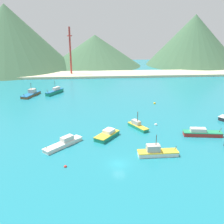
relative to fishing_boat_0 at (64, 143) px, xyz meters
name	(u,v)px	position (x,y,z in m)	size (l,w,h in m)	color
ground	(109,117)	(12.25, 20.33, -0.96)	(260.00, 280.00, 0.50)	teal
fishing_boat_0	(64,143)	(0.00, 0.00, 0.00)	(9.05, 9.24, 2.13)	silver
fishing_boat_1	(31,94)	(-17.92, 48.02, 0.16)	(6.55, 10.88, 5.27)	brown
fishing_boat_2	(202,133)	(35.52, 3.25, 0.09)	(10.23, 3.80, 2.33)	red
fishing_boat_3	(138,126)	(19.61, 9.68, 0.09)	(5.13, 7.33, 4.91)	#198466
fishing_boat_4	(107,135)	(10.70, 3.99, 0.06)	(7.05, 7.90, 2.04)	#198466
fishing_boat_6	(55,91)	(-8.65, 50.77, 0.28)	(6.80, 9.55, 5.54)	#198466
fishing_boat_7	(157,152)	(21.09, -6.55, 0.18)	(9.06, 2.64, 5.03)	silver
buoy_0	(65,167)	(1.21, -10.03, -0.60)	(0.63, 0.63, 0.63)	red
buoy_1	(156,125)	(25.35, 11.69, -0.56)	(0.82, 0.82, 0.82)	silver
buoy_2	(155,103)	(30.04, 32.99, -0.56)	(0.86, 0.86, 0.86)	gold
beach_strip	(101,74)	(12.25, 91.65, -0.11)	(247.00, 18.24, 1.20)	beige
hill_west	(8,37)	(-46.20, 120.34, 19.46)	(83.04, 83.04, 40.34)	#3D6042
hill_central	(95,50)	(9.85, 130.59, 9.90)	(64.82, 64.82, 21.21)	#3D6042
hill_east	(194,40)	(79.79, 127.46, 16.65)	(65.90, 65.90, 34.72)	#3D6042
radio_tower	(70,51)	(-4.51, 92.10, 12.98)	(2.68, 2.15, 26.85)	#B7332D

